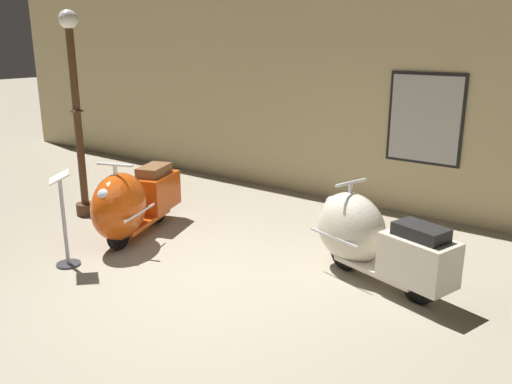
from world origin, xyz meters
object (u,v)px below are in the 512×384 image
scooter_1 (369,238)px  info_stanchion (65,227)px  scooter_0 (131,203)px  lamppost (77,113)px

scooter_1 → info_stanchion: bearing=46.9°
scooter_1 → scooter_0: bearing=29.9°
scooter_0 → info_stanchion: size_ratio=1.65×
scooter_1 → lamppost: 4.57m
scooter_0 → scooter_1: size_ratio=1.04×
lamppost → info_stanchion: size_ratio=2.60×
scooter_1 → lamppost: lamppost is taller
scooter_1 → info_stanchion: 3.49m
scooter_0 → lamppost: 1.73m
scooter_0 → info_stanchion: (0.05, -1.04, -0.03)m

